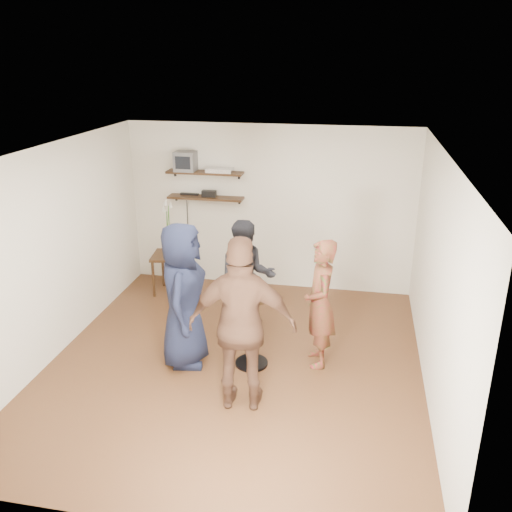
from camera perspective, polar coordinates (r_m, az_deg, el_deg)
The scene contains 18 objects.
room at distance 6.21m, azimuth -2.44°, elevation -1.03°, with size 4.58×5.08×2.68m.
shelf_upper at distance 8.51m, azimuth -5.41°, elevation 8.74°, with size 1.20×0.25×0.04m, color black.
shelf_lower at distance 8.60m, azimuth -5.32°, elevation 6.13°, with size 1.20×0.25×0.04m, color black.
crt_monitor at distance 8.56m, azimuth -7.41°, elevation 9.88°, with size 0.32×0.30×0.30m, color #59595B.
dvd_deck at distance 8.43m, azimuth -3.83°, elevation 9.01°, with size 0.40×0.24×0.06m, color silver.
radio at distance 8.57m, azimuth -4.97°, elevation 6.55°, with size 0.22×0.10×0.10m, color black.
power_strip at distance 8.72m, azimuth -7.01°, elevation 6.49°, with size 0.30×0.05×0.03m, color black.
side_table at distance 8.58m, azimuth -9.02°, elevation -0.49°, with size 0.60×0.60×0.64m.
vase_lilies at distance 8.45m, azimuth -9.17°, elevation 2.01°, with size 0.19×0.19×0.92m.
drinks_table at distance 6.49m, azimuth -0.48°, elevation -6.68°, with size 0.52×0.52×0.95m.
wine_glass_fl at distance 6.28m, azimuth -1.17°, elevation -2.74°, with size 0.07×0.07×0.22m.
wine_glass_fr at distance 6.23m, azimuth -0.06°, elevation -2.95°, with size 0.07×0.07×0.21m.
wine_glass_bl at distance 6.36m, azimuth -0.64°, elevation -2.52°, with size 0.07×0.07×0.20m.
wine_glass_br at distance 6.28m, azimuth -0.38°, elevation -2.78°, with size 0.07×0.07×0.21m.
person_plaid at distance 6.49m, azimuth 6.74°, elevation -5.02°, with size 0.58×0.38×1.59m, color #AF142A.
person_dark at distance 7.15m, azimuth -0.98°, elevation -2.40°, with size 0.77×0.60×1.59m, color black.
person_navy at distance 6.49m, azimuth -7.68°, elevation -4.12°, with size 0.87×0.57×1.79m, color black.
person_brown at distance 5.61m, azimuth -1.43°, elevation -7.33°, with size 1.13×0.47×1.92m, color #4F3122.
Camera 1 is at (1.36, -5.61, 3.59)m, focal length 38.00 mm.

